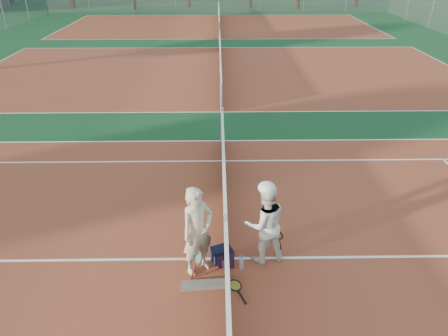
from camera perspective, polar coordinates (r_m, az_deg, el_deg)
The scene contains 16 objects.
ground at distance 8.08m, azimuth 0.21°, elevation -12.83°, with size 130.00×130.00×0.00m, color #103B1F.
court_main at distance 8.08m, azimuth 0.21°, elevation -12.81°, with size 23.77×10.97×0.01m, color brown.
court_far_a at distance 20.25m, azimuth -0.53°, elevation 13.56°, with size 23.77×10.97×0.01m, color brown.
court_far_b at distance 33.46m, azimuth -0.72°, elevation 19.72°, with size 23.77×10.97×0.01m, color brown.
net_main at distance 7.75m, azimuth 0.21°, elevation -10.02°, with size 0.10×10.98×1.02m, color black, non-canonical shape.
net_far_a at distance 20.12m, azimuth -0.54°, elevation 14.95°, with size 0.10×10.98×1.02m, color black, non-canonical shape.
net_far_b at distance 33.38m, azimuth -0.73°, elevation 20.57°, with size 0.10×10.98×1.02m, color black, non-canonical shape.
player_a at distance 7.30m, azimuth -3.80°, elevation -9.03°, with size 0.65×0.43×1.79m, color beige.
player_b at distance 7.61m, azimuth 5.82°, elevation -7.92°, with size 0.81×0.63×1.67m, color white.
racket_red at distance 7.56m, azimuth -3.70°, elevation -13.50°, with size 0.24×0.27×0.57m, color maroon, non-canonical shape.
racket_black_held at distance 8.11m, azimuth 7.65°, elevation -10.23°, with size 0.21×0.27×0.58m, color black, non-canonical shape.
racket_spare at distance 7.55m, azimuth 1.57°, elevation -16.41°, with size 0.60×0.27×0.03m, color black, non-canonical shape.
sports_bag_navy at distance 7.95m, azimuth -0.37°, elevation -12.20°, with size 0.38×0.26×0.30m, color black.
sports_bag_purple at distance 7.87m, azimuth 0.35°, elevation -12.97°, with size 0.31×0.21×0.25m, color black.
net_cover_canvas at distance 7.52m, azimuth -2.88°, elevation -16.32°, with size 0.82×0.19×0.09m, color #5F5B56.
water_bottle at distance 7.78m, azimuth 2.54°, elevation -13.38°, with size 0.09×0.09×0.30m, color silver.
Camera 1 is at (-0.12, -6.02, 5.38)m, focal length 32.00 mm.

